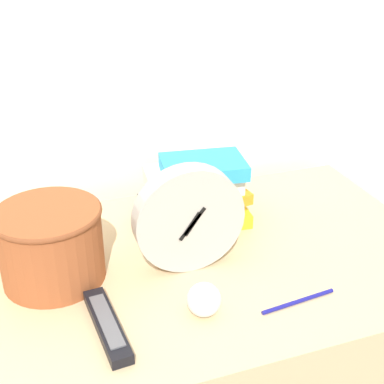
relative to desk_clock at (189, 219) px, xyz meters
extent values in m
cube|color=silver|center=(-0.08, 0.41, 0.32)|extent=(6.00, 0.04, 2.40)
cylinder|color=#B7B2A8|center=(0.00, 0.00, 0.00)|extent=(0.23, 0.04, 0.23)
cylinder|color=white|center=(0.00, -0.01, 0.00)|extent=(0.20, 0.01, 0.20)
cube|color=black|center=(0.00, -0.02, 0.00)|extent=(0.04, 0.01, 0.05)
cube|color=black|center=(0.00, -0.02, 0.00)|extent=(0.06, 0.01, 0.07)
cylinder|color=black|center=(0.00, -0.02, 0.00)|extent=(0.01, 0.01, 0.01)
cube|color=yellow|center=(0.09, 0.18, -0.10)|extent=(0.22, 0.17, 0.03)
cube|color=#232328|center=(0.06, 0.19, -0.07)|extent=(0.22, 0.13, 0.02)
cube|color=orange|center=(0.08, 0.17, -0.04)|extent=(0.23, 0.19, 0.03)
cube|color=white|center=(0.07, 0.18, -0.01)|extent=(0.23, 0.15, 0.04)
cube|color=#2D9ED1|center=(0.09, 0.16, 0.03)|extent=(0.20, 0.15, 0.03)
cylinder|color=#994C28|center=(-0.27, 0.05, -0.04)|extent=(0.20, 0.20, 0.15)
torus|color=brown|center=(-0.27, 0.05, 0.04)|extent=(0.21, 0.21, 0.01)
cube|color=black|center=(-0.20, -0.13, -0.10)|extent=(0.05, 0.20, 0.02)
cube|color=#59595E|center=(-0.20, -0.13, -0.09)|extent=(0.04, 0.15, 0.00)
sphere|color=white|center=(-0.02, -0.15, -0.08)|extent=(0.06, 0.06, 0.06)
cylinder|color=navy|center=(0.15, -0.18, -0.11)|extent=(0.16, 0.02, 0.01)
camera|label=1|loc=(-0.30, -0.87, 0.54)|focal=50.00mm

